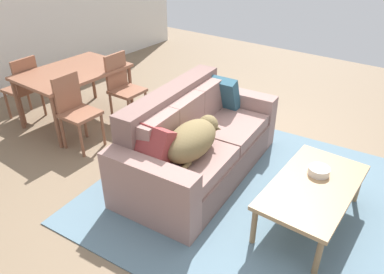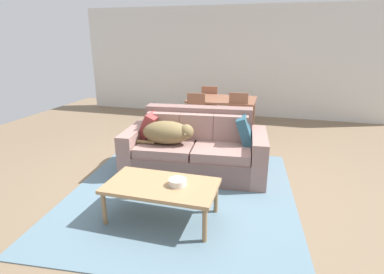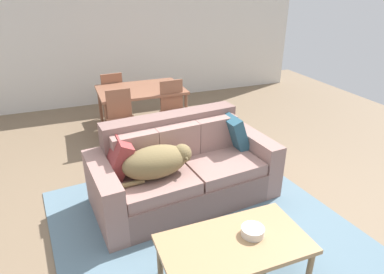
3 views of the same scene
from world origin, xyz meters
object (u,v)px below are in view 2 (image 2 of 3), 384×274
throw_pillow_by_left_arm (150,126)px  bowl_on_coffee_table (178,182)px  dining_table (222,102)px  throw_pillow_by_right_arm (245,130)px  dog_on_left_cushion (168,132)px  coffee_table (161,188)px  couch (196,149)px  dining_chair_near_left (195,114)px  dining_chair_near_right (237,116)px  dining_chair_far_left (210,103)px

throw_pillow_by_left_arm → bowl_on_coffee_table: throw_pillow_by_left_arm is taller
dining_table → throw_pillow_by_left_arm: bearing=-109.6°
throw_pillow_by_left_arm → throw_pillow_by_right_arm: size_ratio=0.98×
dog_on_left_cushion → coffee_table: dog_on_left_cushion is taller
couch → dining_chair_near_left: 1.55m
couch → throw_pillow_by_left_arm: 0.78m
dining_table → coffee_table: bearing=-90.9°
throw_pillow_by_left_arm → coffee_table: (0.69, -1.31, -0.28)m
dog_on_left_cushion → dining_table: (0.37, 2.28, 0.02)m
bowl_on_coffee_table → dining_chair_near_right: (0.27, 2.83, 0.07)m
bowl_on_coffee_table → dining_table: size_ratio=0.14×
throw_pillow_by_right_arm → dining_chair_near_right: size_ratio=0.43×
dining_table → dining_chair_near_left: size_ratio=1.50×
dining_chair_near_right → coffee_table: bearing=-100.3°
throw_pillow_by_left_arm → throw_pillow_by_right_arm: bearing=5.6°
throw_pillow_by_right_arm → dining_chair_far_left: size_ratio=0.45×
throw_pillow_by_right_arm → dining_chair_near_left: dining_chair_near_left is taller
dining_chair_far_left → dog_on_left_cushion: bearing=86.6°
throw_pillow_by_left_arm → dining_chair_near_left: bearing=78.6°
couch → dining_table: 2.09m
throw_pillow_by_right_arm → bowl_on_coffee_table: 1.55m
dining_chair_far_left → throw_pillow_by_left_arm: bearing=78.7°
throw_pillow_by_right_arm → dining_chair_near_left: 1.77m
dog_on_left_cushion → dining_chair_far_left: size_ratio=0.95×
couch → throw_pillow_by_right_arm: couch is taller
couch → bowl_on_coffee_table: size_ratio=11.02×
dining_chair_far_left → dining_chair_near_right: bearing=120.7°
dog_on_left_cushion → dining_chair_near_right: dining_chair_near_right is taller
coffee_table → dining_chair_near_left: 2.84m
coffee_table → dining_chair_near_right: bearing=81.2°
dog_on_left_cushion → dining_chair_near_right: (0.76, 1.75, -0.13)m
coffee_table → dining_table: dining_table is taller
throw_pillow_by_left_arm → dining_chair_near_left: 1.54m
bowl_on_coffee_table → dining_chair_near_right: bearing=84.6°
couch → coffee_table: (-0.03, -1.33, 0.03)m
coffee_table → dining_chair_far_left: dining_chair_far_left is taller
dining_chair_near_right → dining_chair_far_left: size_ratio=1.05×
throw_pillow_by_right_arm → dining_chair_near_left: bearing=129.4°
couch → dining_chair_far_left: size_ratio=2.36×
couch → dining_chair_far_left: couch is taller
coffee_table → dining_chair_near_right: dining_chair_near_right is taller
bowl_on_coffee_table → dining_chair_far_left: size_ratio=0.21×
coffee_table → dining_chair_far_left: bearing=94.8°
dining_chair_far_left → bowl_on_coffee_table: bearing=93.5°
dog_on_left_cushion → dining_chair_far_left: bearing=84.8°
throw_pillow_by_right_arm → dining_chair_near_right: bearing=101.7°
throw_pillow_by_right_arm → dining_table: (-0.68, 1.93, 0.00)m
couch → dog_on_left_cushion: 0.51m
throw_pillow_by_left_arm → dining_table: 2.20m
couch → dining_chair_near_left: bearing=99.8°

